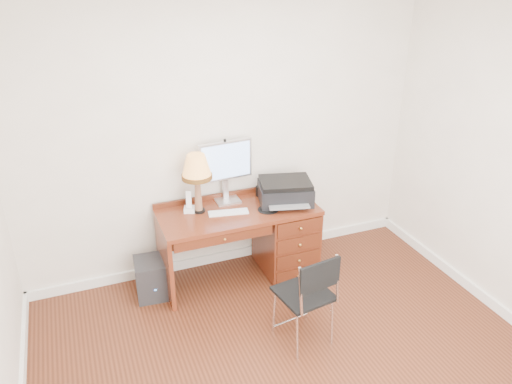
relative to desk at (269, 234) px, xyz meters
name	(u,v)px	position (x,y,z in m)	size (l,w,h in m)	color
ground	(300,374)	(-0.32, -1.40, -0.41)	(4.00, 4.00, 0.00)	#3D1A0D
room_shell	(269,318)	(-0.32, -0.77, -0.36)	(4.00, 4.00, 4.00)	white
desk	(269,234)	(0.00, 0.00, 0.00)	(1.50, 0.67, 0.75)	maroon
monitor	(226,164)	(-0.36, 0.23, 0.72)	(0.53, 0.19, 0.61)	silver
keyboard	(228,212)	(-0.43, -0.03, 0.34)	(0.37, 0.11, 0.01)	white
mouse_pad	(268,209)	(-0.06, -0.11, 0.35)	(0.20, 0.20, 0.04)	black
printer	(285,191)	(0.17, 0.00, 0.45)	(0.58, 0.50, 0.22)	black
leg_lamp	(197,170)	(-0.68, 0.10, 0.76)	(0.28, 0.28, 0.57)	black
phone	(189,206)	(-0.76, 0.13, 0.40)	(0.12, 0.12, 0.21)	white
pen_cup	(260,191)	(-0.02, 0.21, 0.39)	(0.08, 0.08, 0.10)	black
chair	(308,291)	(-0.13, -1.11, 0.11)	(0.46, 0.46, 0.86)	black
equipment_box	(153,278)	(-1.17, 0.01, -0.23)	(0.32, 0.32, 0.38)	black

